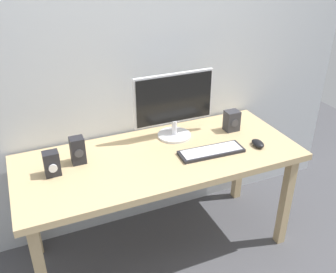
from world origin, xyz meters
TOP-DOWN VIEW (x-y plane):
  - ground_plane at (0.00, 0.00)m, footprint 6.00×6.00m
  - wall_back at (0.00, 0.41)m, footprint 3.36×0.04m
  - desk at (0.00, 0.00)m, footprint 1.78×0.74m
  - monitor at (0.19, 0.20)m, footprint 0.55×0.23m
  - keyboard_primary at (0.31, -0.11)m, footprint 0.42×0.16m
  - mouse at (0.63, -0.15)m, footprint 0.08×0.11m
  - speaker_right at (0.59, 0.12)m, footprint 0.10×0.08m
  - speaker_left at (-0.48, 0.11)m, footprint 0.08×0.08m
  - audio_controller at (-0.65, 0.04)m, footprint 0.09×0.08m

SIDE VIEW (x-z plane):
  - ground_plane at x=0.00m, z-range 0.00..0.00m
  - desk at x=0.00m, z-range 0.30..1.07m
  - keyboard_primary at x=0.31m, z-range 0.76..0.79m
  - mouse at x=0.63m, z-range 0.76..0.80m
  - speaker_right at x=0.59m, z-range 0.76..0.91m
  - audio_controller at x=-0.65m, z-range 0.76..0.91m
  - speaker_left at x=-0.48m, z-range 0.76..0.93m
  - monitor at x=0.19m, z-range 0.78..1.22m
  - wall_back at x=0.00m, z-range 0.00..3.00m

